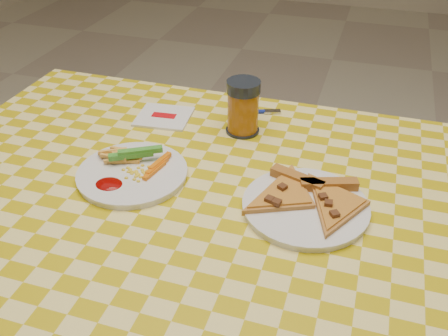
{
  "coord_description": "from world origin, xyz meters",
  "views": [
    {
      "loc": [
        0.27,
        -0.75,
        1.36
      ],
      "look_at": [
        0.01,
        0.06,
        0.78
      ],
      "focal_mm": 40.0,
      "sensor_mm": 36.0,
      "label": 1
    }
  ],
  "objects_px": {
    "table": "(209,220)",
    "drink_glass": "(243,108)",
    "plate_left": "(132,174)",
    "plate_right": "(305,207)"
  },
  "relations": [
    {
      "from": "table",
      "to": "drink_glass",
      "type": "xyz_separation_m",
      "value": [
        0.0,
        0.25,
        0.14
      ]
    },
    {
      "from": "table",
      "to": "drink_glass",
      "type": "relative_size",
      "value": 9.86
    },
    {
      "from": "plate_right",
      "to": "drink_glass",
      "type": "xyz_separation_m",
      "value": [
        -0.19,
        0.25,
        0.06
      ]
    },
    {
      "from": "plate_left",
      "to": "drink_glass",
      "type": "distance_m",
      "value": 0.31
    },
    {
      "from": "plate_right",
      "to": "plate_left",
      "type": "bearing_deg",
      "value": 179.93
    },
    {
      "from": "plate_left",
      "to": "plate_right",
      "type": "distance_m",
      "value": 0.36
    },
    {
      "from": "table",
      "to": "plate_left",
      "type": "relative_size",
      "value": 5.69
    },
    {
      "from": "table",
      "to": "drink_glass",
      "type": "distance_m",
      "value": 0.29
    },
    {
      "from": "table",
      "to": "plate_right",
      "type": "relative_size",
      "value": 5.42
    },
    {
      "from": "plate_left",
      "to": "table",
      "type": "bearing_deg",
      "value": -0.4
    }
  ]
}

